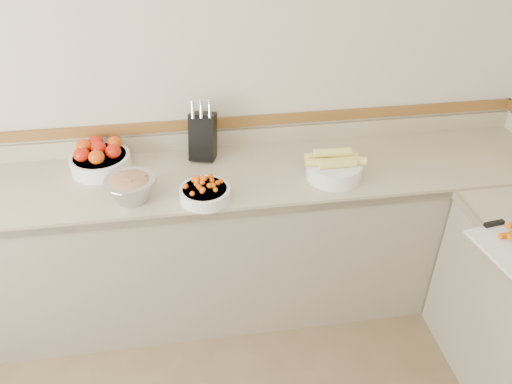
{
  "coord_description": "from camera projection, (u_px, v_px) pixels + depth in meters",
  "views": [
    {
      "loc": [
        0.07,
        -0.54,
        2.3
      ],
      "look_at": [
        0.35,
        1.35,
        1.0
      ],
      "focal_mm": 35.0,
      "sensor_mm": 36.0,
      "label": 1
    }
  ],
  "objects": [
    {
      "name": "back_wall",
      "position": [
        172.0,
        82.0,
        2.63
      ],
      "size": [
        4.0,
        0.0,
        4.0
      ],
      "primitive_type": "plane",
      "rotation": [
        1.57,
        0.0,
        0.0
      ],
      "color": "beige",
      "rests_on": "ground_plane"
    },
    {
      "name": "counter_back",
      "position": [
        187.0,
        244.0,
        2.84
      ],
      "size": [
        4.0,
        0.65,
        1.08
      ],
      "color": "tan",
      "rests_on": "ground_plane"
    },
    {
      "name": "knife_block",
      "position": [
        203.0,
        135.0,
        2.7
      ],
      "size": [
        0.18,
        0.2,
        0.33
      ],
      "color": "black",
      "rests_on": "counter_back"
    },
    {
      "name": "tomato_bowl",
      "position": [
        100.0,
        158.0,
        2.64
      ],
      "size": [
        0.32,
        0.32,
        0.16
      ],
      "color": "white",
      "rests_on": "counter_back"
    },
    {
      "name": "cherry_tomato_bowl",
      "position": [
        205.0,
        192.0,
        2.42
      ],
      "size": [
        0.25,
        0.25,
        0.13
      ],
      "color": "white",
      "rests_on": "counter_back"
    },
    {
      "name": "corn_bowl",
      "position": [
        334.0,
        167.0,
        2.57
      ],
      "size": [
        0.32,
        0.29,
        0.17
      ],
      "color": "white",
      "rests_on": "counter_back"
    },
    {
      "name": "rhubarb_bowl",
      "position": [
        131.0,
        187.0,
        2.4
      ],
      "size": [
        0.25,
        0.25,
        0.14
      ],
      "color": "#B2B2BA",
      "rests_on": "counter_back"
    }
  ]
}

